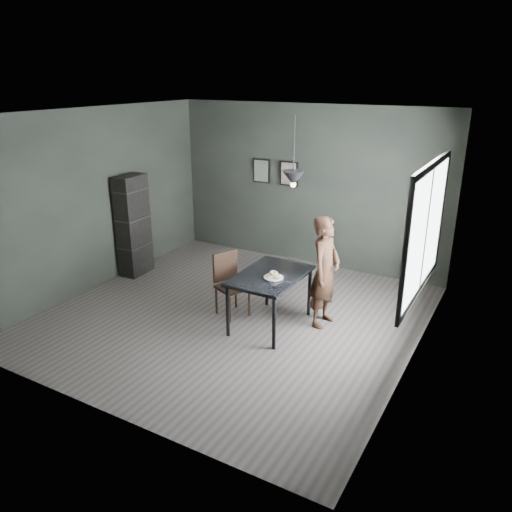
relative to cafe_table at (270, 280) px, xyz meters
The scene contains 13 objects.
ground 0.90m from the cafe_table, behind, with size 5.00×5.00×0.00m, color #36312E.
back_wall 2.67m from the cafe_table, 103.50° to the left, with size 5.00×0.10×2.80m, color black.
ceiling 2.21m from the cafe_table, behind, with size 5.00×5.00×0.02m.
window_assembly 2.10m from the cafe_table, ahead, with size 0.04×1.96×1.56m.
cafe_table is the anchor object (origin of this frame).
white_plate 0.16m from the cafe_table, 45.69° to the right, with size 0.23×0.23×0.01m, color white.
donut_pile 0.19m from the cafe_table, 45.69° to the right, with size 0.21×0.17×0.09m.
woman 0.74m from the cafe_table, 33.17° to the left, with size 0.56×0.37×1.53m, color black.
wood_chair 0.70m from the cafe_table, behind, with size 0.52×0.52×0.91m.
shelf_unit 2.98m from the cafe_table, 169.12° to the left, with size 0.32×0.57×1.70m, color black.
pendant_lamp 1.41m from the cafe_table, 21.80° to the left, with size 0.28×0.28×0.86m.
framed_print_left 3.03m from the cafe_table, 121.30° to the left, with size 0.34×0.04×0.44m.
framed_print_right 2.80m from the cafe_table, 111.06° to the left, with size 0.34×0.04×0.44m.
Camera 1 is at (3.45, -5.44, 3.27)m, focal length 35.00 mm.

